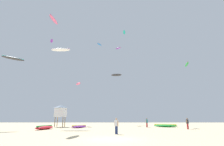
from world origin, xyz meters
name	(u,v)px	position (x,y,z in m)	size (l,w,h in m)	color
ground_plane	(112,139)	(0.00, 0.00, 0.00)	(120.00, 120.00, 0.00)	beige
person_foreground	(116,125)	(0.41, 4.58, 0.97)	(0.42, 0.41, 1.65)	navy
person_midground	(146,122)	(6.42, 19.18, 0.97)	(0.42, 0.43, 1.67)	#B21E23
person_left	(187,123)	(11.51, 13.24, 0.98)	(0.46, 0.39, 1.67)	#B21E23
kite_grounded_near	(165,126)	(10.08, 20.11, 0.26)	(4.50, 3.52, 0.56)	green
kite_grounded_mid	(79,127)	(-5.80, 17.35, 0.22)	(2.88, 3.86, 0.47)	purple
kite_grounded_far	(44,127)	(-10.22, 13.01, 0.28)	(1.96, 5.01, 0.58)	red
lifeguard_tower	(60,111)	(-10.13, 20.57, 3.05)	(2.30, 2.30, 4.15)	#8C704C
kite_aloft_0	(124,32)	(3.54, 32.06, 26.04)	(1.11, 2.53, 0.57)	#19B29E
kite_aloft_1	(60,50)	(-10.94, 20.15, 15.72)	(4.08, 1.26, 0.58)	white
kite_aloft_2	(78,84)	(-8.24, 27.22, 9.75)	(2.03, 3.47, 0.47)	#E5598C
kite_aloft_3	(118,48)	(2.08, 41.39, 24.90)	(2.18, 1.99, 0.33)	purple
kite_aloft_4	(51,41)	(-19.19, 36.60, 25.40)	(1.96, 2.82, 0.60)	purple
kite_aloft_5	(187,64)	(13.20, 14.98, 10.86)	(1.37, 2.60, 0.63)	green
kite_aloft_6	(99,44)	(-4.23, 39.14, 25.35)	(1.67, 2.32, 0.27)	blue
kite_aloft_7	(116,75)	(1.27, 36.19, 14.18)	(3.22, 1.27, 0.76)	#2D2D33
kite_aloft_8	(13,58)	(-17.61, 14.86, 11.93)	(3.44, 3.26, 0.44)	#2D2D33
kite_aloft_9	(53,20)	(-10.93, 14.48, 19.43)	(1.20, 3.39, 0.65)	#E5598C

